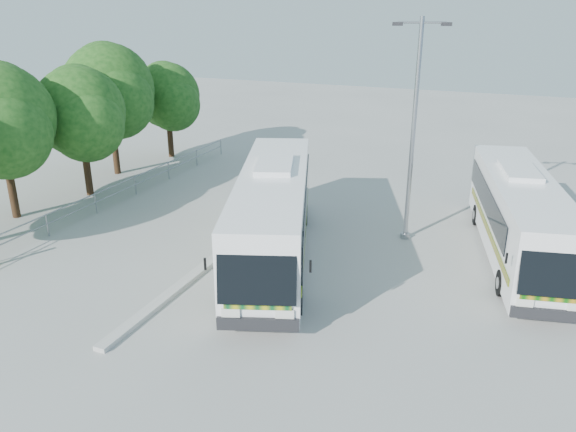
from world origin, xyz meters
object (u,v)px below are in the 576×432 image
at_px(coach_main, 273,212).
at_px(lamppost, 414,123).
at_px(tree_far_d, 110,89).
at_px(tree_far_e, 168,96).
at_px(coach_adjacent, 519,215).
at_px(tree_far_b, 0,119).
at_px(tree_far_c, 81,112).

xyz_separation_m(coach_main, lamppost, (4.38, 3.78, 3.04)).
xyz_separation_m(tree_far_d, tree_far_e, (0.68, 4.50, -0.93)).
xyz_separation_m(coach_adjacent, lamppost, (-4.27, 0.09, 3.17)).
height_order(tree_far_e, coach_main, tree_far_e).
bearing_deg(coach_adjacent, lamppost, 166.72).
height_order(tree_far_b, tree_far_e, tree_far_b).
relative_size(tree_far_d, coach_main, 0.61).
bearing_deg(tree_far_e, tree_far_c, -86.46).
xyz_separation_m(tree_far_c, coach_main, (11.73, -3.25, -2.44)).
bearing_deg(tree_far_b, coach_adjacent, 11.50).
height_order(tree_far_d, lamppost, lamppost).
height_order(tree_far_e, coach_adjacent, tree_far_e).
xyz_separation_m(tree_far_d, coach_adjacent, (21.56, -3.27, -3.13)).
relative_size(tree_far_d, lamppost, 0.83).
distance_m(tree_far_b, tree_far_e, 12.13).
distance_m(tree_far_b, coach_adjacent, 21.89).
relative_size(tree_far_b, coach_adjacent, 0.62).
distance_m(tree_far_d, coach_adjacent, 22.03).
bearing_deg(coach_main, tree_far_e, 117.24).
bearing_deg(coach_adjacent, tree_far_e, 147.55).
bearing_deg(coach_adjacent, tree_far_d, 159.34).
bearing_deg(tree_far_b, coach_main, 2.93).
xyz_separation_m(tree_far_c, tree_far_d, (-1.19, 3.70, 0.56)).
height_order(tree_far_c, coach_adjacent, tree_far_c).
relative_size(tree_far_e, coach_adjacent, 0.52).
xyz_separation_m(tree_far_b, tree_far_e, (0.39, 12.10, -0.68)).
relative_size(tree_far_e, lamppost, 0.67).
bearing_deg(lamppost, tree_far_c, 168.11).
height_order(tree_far_d, coach_adjacent, tree_far_d).
height_order(tree_far_c, coach_main, tree_far_c).
height_order(tree_far_b, tree_far_c, tree_far_b).
bearing_deg(lamppost, tree_far_d, 155.84).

